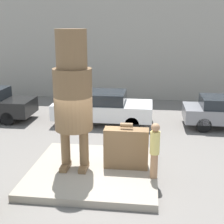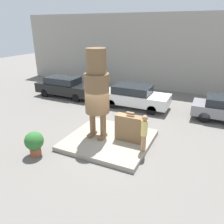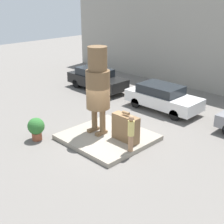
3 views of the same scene
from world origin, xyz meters
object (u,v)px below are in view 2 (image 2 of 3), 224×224
at_px(statue_figure, 97,88).
at_px(giant_suitcase, 130,128).
at_px(parked_car_white, 135,96).
at_px(planter_pot, 34,142).
at_px(tourist, 144,132).
at_px(parked_car_black, 65,86).

height_order(statue_figure, giant_suitcase, statue_figure).
bearing_deg(parked_car_white, giant_suitcase, -72.61).
bearing_deg(parked_car_white, statue_figure, -90.25).
distance_m(statue_figure, planter_pot, 3.61).
distance_m(tourist, parked_car_white, 6.02).
relative_size(statue_figure, giant_suitcase, 2.90).
xyz_separation_m(statue_figure, giant_suitcase, (1.56, 0.25, -1.82)).
bearing_deg(planter_pot, parked_car_white, 76.47).
bearing_deg(planter_pot, parked_car_black, 117.90).
relative_size(parked_car_black, planter_pot, 4.24).
bearing_deg(tourist, planter_pot, -154.16).
bearing_deg(tourist, parked_car_black, 146.26).
relative_size(tourist, parked_car_black, 0.35).
xyz_separation_m(statue_figure, parked_car_black, (-5.77, 5.13, -1.85)).
distance_m(parked_car_black, parked_car_white, 5.79).
xyz_separation_m(giant_suitcase, parked_car_white, (-1.54, 4.92, -0.04)).
distance_m(giant_suitcase, parked_car_black, 8.80).
bearing_deg(statue_figure, planter_pot, -126.98).
bearing_deg(parked_car_black, tourist, -33.74).
bearing_deg(tourist, parked_car_white, 113.49).
relative_size(statue_figure, parked_car_white, 0.92).
bearing_deg(parked_car_black, parked_car_white, 0.43).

